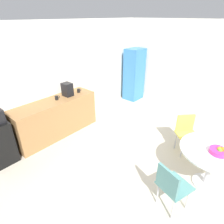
{
  "coord_description": "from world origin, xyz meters",
  "views": [
    {
      "loc": [
        -2.73,
        -1.05,
        2.69
      ],
      "look_at": [
        -0.18,
        1.18,
        0.95
      ],
      "focal_mm": 30.49,
      "sensor_mm": 36.0,
      "label": 1
    }
  ],
  "objects_px": {
    "mug_white": "(57,98)",
    "mug_green": "(79,91)",
    "round_table": "(213,157)",
    "coffee_maker": "(67,89)",
    "chair_teal": "(171,184)",
    "fruit_bowl": "(219,151)",
    "locker_cabinet": "(134,75)",
    "chair_yellow": "(186,130)"
  },
  "relations": [
    {
      "from": "mug_white",
      "to": "mug_green",
      "type": "relative_size",
      "value": 1.0
    },
    {
      "from": "round_table",
      "to": "coffee_maker",
      "type": "relative_size",
      "value": 3.38
    },
    {
      "from": "mug_white",
      "to": "mug_green",
      "type": "height_order",
      "value": "same"
    },
    {
      "from": "chair_teal",
      "to": "round_table",
      "type": "bearing_deg",
      "value": -17.75
    },
    {
      "from": "chair_teal",
      "to": "fruit_bowl",
      "type": "relative_size",
      "value": 3.02
    },
    {
      "from": "round_table",
      "to": "mug_green",
      "type": "relative_size",
      "value": 8.39
    },
    {
      "from": "chair_teal",
      "to": "mug_white",
      "type": "distance_m",
      "value": 3.09
    },
    {
      "from": "chair_teal",
      "to": "coffee_maker",
      "type": "distance_m",
      "value": 3.15
    },
    {
      "from": "locker_cabinet",
      "to": "coffee_maker",
      "type": "distance_m",
      "value": 2.71
    },
    {
      "from": "mug_green",
      "to": "mug_white",
      "type": "bearing_deg",
      "value": 177.63
    },
    {
      "from": "locker_cabinet",
      "to": "round_table",
      "type": "bearing_deg",
      "value": -125.79
    },
    {
      "from": "locker_cabinet",
      "to": "mug_green",
      "type": "bearing_deg",
      "value": 178.33
    },
    {
      "from": "round_table",
      "to": "fruit_bowl",
      "type": "relative_size",
      "value": 3.94
    },
    {
      "from": "locker_cabinet",
      "to": "chair_teal",
      "type": "distance_m",
      "value": 4.41
    },
    {
      "from": "chair_yellow",
      "to": "mug_green",
      "type": "distance_m",
      "value": 2.74
    },
    {
      "from": "coffee_maker",
      "to": "chair_yellow",
      "type": "bearing_deg",
      "value": -69.08
    },
    {
      "from": "locker_cabinet",
      "to": "chair_yellow",
      "type": "height_order",
      "value": "locker_cabinet"
    },
    {
      "from": "chair_yellow",
      "to": "fruit_bowl",
      "type": "relative_size",
      "value": 3.02
    },
    {
      "from": "round_table",
      "to": "coffee_maker",
      "type": "bearing_deg",
      "value": 96.04
    },
    {
      "from": "chair_yellow",
      "to": "locker_cabinet",
      "type": "bearing_deg",
      "value": 56.59
    },
    {
      "from": "locker_cabinet",
      "to": "coffee_maker",
      "type": "relative_size",
      "value": 5.38
    },
    {
      "from": "fruit_bowl",
      "to": "mug_white",
      "type": "bearing_deg",
      "value": 100.55
    },
    {
      "from": "chair_teal",
      "to": "mug_green",
      "type": "distance_m",
      "value": 3.18
    },
    {
      "from": "fruit_bowl",
      "to": "mug_green",
      "type": "height_order",
      "value": "mug_green"
    },
    {
      "from": "chair_yellow",
      "to": "chair_teal",
      "type": "bearing_deg",
      "value": -165.57
    },
    {
      "from": "round_table",
      "to": "mug_white",
      "type": "distance_m",
      "value": 3.43
    },
    {
      "from": "locker_cabinet",
      "to": "chair_teal",
      "type": "relative_size",
      "value": 2.07
    },
    {
      "from": "chair_teal",
      "to": "mug_white",
      "type": "bearing_deg",
      "value": 85.64
    },
    {
      "from": "locker_cabinet",
      "to": "fruit_bowl",
      "type": "bearing_deg",
      "value": -125.79
    },
    {
      "from": "chair_teal",
      "to": "coffee_maker",
      "type": "bearing_deg",
      "value": 79.64
    },
    {
      "from": "round_table",
      "to": "chair_teal",
      "type": "xyz_separation_m",
      "value": [
        -0.91,
        0.29,
        -0.08
      ]
    },
    {
      "from": "mug_green",
      "to": "chair_yellow",
      "type": "bearing_deg",
      "value": -75.22
    },
    {
      "from": "chair_teal",
      "to": "fruit_bowl",
      "type": "xyz_separation_m",
      "value": [
        0.87,
        -0.36,
        0.26
      ]
    },
    {
      "from": "chair_teal",
      "to": "mug_green",
      "type": "xyz_separation_m",
      "value": [
        0.88,
        3.03,
        0.43
      ]
    },
    {
      "from": "mug_green",
      "to": "coffee_maker",
      "type": "relative_size",
      "value": 0.4
    },
    {
      "from": "coffee_maker",
      "to": "mug_green",
      "type": "bearing_deg",
      "value": -5.47
    },
    {
      "from": "chair_teal",
      "to": "mug_green",
      "type": "height_order",
      "value": "mug_green"
    },
    {
      "from": "locker_cabinet",
      "to": "fruit_bowl",
      "type": "xyz_separation_m",
      "value": [
        -2.39,
        -3.31,
        -0.08
      ]
    },
    {
      "from": "locker_cabinet",
      "to": "round_table",
      "type": "height_order",
      "value": "locker_cabinet"
    },
    {
      "from": "locker_cabinet",
      "to": "coffee_maker",
      "type": "xyz_separation_m",
      "value": [
        -2.7,
        0.1,
        0.2
      ]
    },
    {
      "from": "round_table",
      "to": "chair_teal",
      "type": "bearing_deg",
      "value": 162.25
    },
    {
      "from": "chair_yellow",
      "to": "mug_white",
      "type": "bearing_deg",
      "value": 116.84
    }
  ]
}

